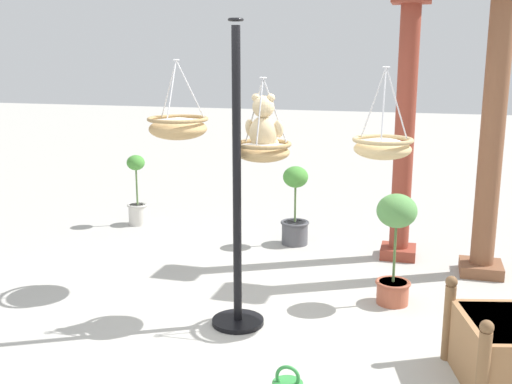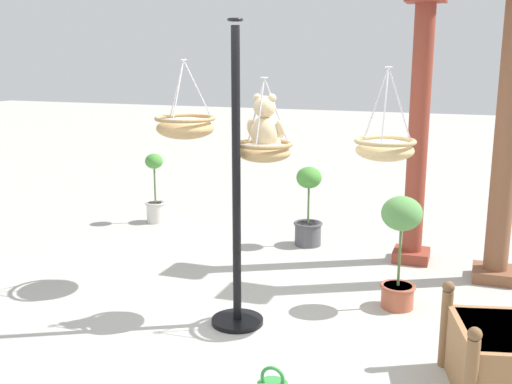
{
  "view_description": "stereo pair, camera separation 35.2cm",
  "coord_description": "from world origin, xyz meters",
  "px_view_note": "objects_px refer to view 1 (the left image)",
  "views": [
    {
      "loc": [
        1.32,
        -4.61,
        2.24
      ],
      "look_at": [
        0.01,
        0.1,
        1.13
      ],
      "focal_mm": 42.84,
      "sensor_mm": 36.0,
      "label": 1
    },
    {
      "loc": [
        1.65,
        -4.5,
        2.24
      ],
      "look_at": [
        0.01,
        0.1,
        1.13
      ],
      "focal_mm": 42.84,
      "sensor_mm": 36.0,
      "label": 2
    }
  ],
  "objects_px": {
    "hanging_basket_with_teddy": "(263,150)",
    "hanging_basket_right_low": "(383,147)",
    "greenhouse_pillar_right": "(492,140)",
    "potted_plant_bushy_green": "(137,195)",
    "teddy_bear": "(264,126)",
    "hanging_basket_left_high": "(178,127)",
    "display_pole_central": "(237,235)",
    "potted_plant_flowering_red": "(295,209)",
    "greenhouse_pillar_left": "(404,136)",
    "potted_plant_fern_front": "(395,240)"
  },
  "relations": [
    {
      "from": "hanging_basket_left_high",
      "to": "greenhouse_pillar_right",
      "type": "height_order",
      "value": "greenhouse_pillar_right"
    },
    {
      "from": "display_pole_central",
      "to": "hanging_basket_left_high",
      "type": "relative_size",
      "value": 3.39
    },
    {
      "from": "display_pole_central",
      "to": "potted_plant_flowering_red",
      "type": "distance_m",
      "value": 2.34
    },
    {
      "from": "teddy_bear",
      "to": "hanging_basket_right_low",
      "type": "distance_m",
      "value": 0.99
    },
    {
      "from": "teddy_bear",
      "to": "hanging_basket_left_high",
      "type": "height_order",
      "value": "hanging_basket_left_high"
    },
    {
      "from": "display_pole_central",
      "to": "hanging_basket_with_teddy",
      "type": "height_order",
      "value": "display_pole_central"
    },
    {
      "from": "hanging_basket_left_high",
      "to": "potted_plant_flowering_red",
      "type": "xyz_separation_m",
      "value": [
        0.8,
        1.61,
        -1.14
      ]
    },
    {
      "from": "teddy_bear",
      "to": "potted_plant_flowering_red",
      "type": "distance_m",
      "value": 2.39
    },
    {
      "from": "potted_plant_bushy_green",
      "to": "potted_plant_fern_front",
      "type": "bearing_deg",
      "value": -27.77
    },
    {
      "from": "hanging_basket_right_low",
      "to": "teddy_bear",
      "type": "bearing_deg",
      "value": -168.28
    },
    {
      "from": "potted_plant_bushy_green",
      "to": "hanging_basket_with_teddy",
      "type": "bearing_deg",
      "value": -45.02
    },
    {
      "from": "hanging_basket_with_teddy",
      "to": "teddy_bear",
      "type": "bearing_deg",
      "value": 90.0
    },
    {
      "from": "hanging_basket_with_teddy",
      "to": "hanging_basket_right_low",
      "type": "height_order",
      "value": "hanging_basket_right_low"
    },
    {
      "from": "greenhouse_pillar_left",
      "to": "potted_plant_fern_front",
      "type": "relative_size",
      "value": 2.76
    },
    {
      "from": "display_pole_central",
      "to": "greenhouse_pillar_left",
      "type": "distance_m",
      "value": 2.55
    },
    {
      "from": "hanging_basket_left_high",
      "to": "potted_plant_bushy_green",
      "type": "height_order",
      "value": "hanging_basket_left_high"
    },
    {
      "from": "potted_plant_bushy_green",
      "to": "potted_plant_flowering_red",
      "type": "bearing_deg",
      "value": -7.55
    },
    {
      "from": "hanging_basket_with_teddy",
      "to": "teddy_bear",
      "type": "height_order",
      "value": "hanging_basket_with_teddy"
    },
    {
      "from": "greenhouse_pillar_right",
      "to": "potted_plant_flowering_red",
      "type": "height_order",
      "value": "greenhouse_pillar_right"
    },
    {
      "from": "display_pole_central",
      "to": "hanging_basket_right_low",
      "type": "height_order",
      "value": "display_pole_central"
    },
    {
      "from": "display_pole_central",
      "to": "potted_plant_flowering_red",
      "type": "xyz_separation_m",
      "value": [
        0.0,
        2.32,
        -0.35
      ]
    },
    {
      "from": "greenhouse_pillar_left",
      "to": "hanging_basket_left_high",
      "type": "bearing_deg",
      "value": -144.52
    },
    {
      "from": "hanging_basket_left_high",
      "to": "greenhouse_pillar_left",
      "type": "height_order",
      "value": "greenhouse_pillar_left"
    },
    {
      "from": "teddy_bear",
      "to": "potted_plant_flowering_red",
      "type": "bearing_deg",
      "value": 94.16
    },
    {
      "from": "hanging_basket_left_high",
      "to": "greenhouse_pillar_left",
      "type": "relative_size",
      "value": 0.26
    },
    {
      "from": "greenhouse_pillar_left",
      "to": "potted_plant_bushy_green",
      "type": "relative_size",
      "value": 3.02
    },
    {
      "from": "hanging_basket_right_low",
      "to": "greenhouse_pillar_left",
      "type": "height_order",
      "value": "greenhouse_pillar_left"
    },
    {
      "from": "hanging_basket_right_low",
      "to": "greenhouse_pillar_left",
      "type": "xyz_separation_m",
      "value": [
        0.12,
        1.68,
        -0.12
      ]
    },
    {
      "from": "hanging_basket_right_low",
      "to": "greenhouse_pillar_left",
      "type": "bearing_deg",
      "value": 85.98
    },
    {
      "from": "hanging_basket_left_high",
      "to": "hanging_basket_right_low",
      "type": "relative_size",
      "value": 0.98
    },
    {
      "from": "potted_plant_fern_front",
      "to": "display_pole_central",
      "type": "bearing_deg",
      "value": -147.33
    },
    {
      "from": "display_pole_central",
      "to": "potted_plant_flowering_red",
      "type": "height_order",
      "value": "display_pole_central"
    },
    {
      "from": "hanging_basket_left_high",
      "to": "potted_plant_bushy_green",
      "type": "distance_m",
      "value": 2.64
    },
    {
      "from": "hanging_basket_left_high",
      "to": "greenhouse_pillar_right",
      "type": "bearing_deg",
      "value": 21.21
    },
    {
      "from": "hanging_basket_left_high",
      "to": "teddy_bear",
      "type": "bearing_deg",
      "value": -24.87
    },
    {
      "from": "greenhouse_pillar_left",
      "to": "potted_plant_bushy_green",
      "type": "distance_m",
      "value": 3.6
    },
    {
      "from": "hanging_basket_right_low",
      "to": "potted_plant_flowering_red",
      "type": "relative_size",
      "value": 0.79
    },
    {
      "from": "greenhouse_pillar_right",
      "to": "potted_plant_bushy_green",
      "type": "xyz_separation_m",
      "value": [
        -4.29,
        0.78,
        -1.0
      ]
    },
    {
      "from": "display_pole_central",
      "to": "hanging_basket_left_high",
      "type": "bearing_deg",
      "value": 138.24
    },
    {
      "from": "greenhouse_pillar_right",
      "to": "potted_plant_fern_front",
      "type": "distance_m",
      "value": 1.56
    },
    {
      "from": "greenhouse_pillar_left",
      "to": "potted_plant_fern_front",
      "type": "bearing_deg",
      "value": -89.51
    },
    {
      "from": "display_pole_central",
      "to": "hanging_basket_left_high",
      "type": "height_order",
      "value": "display_pole_central"
    },
    {
      "from": "hanging_basket_with_teddy",
      "to": "greenhouse_pillar_right",
      "type": "height_order",
      "value": "greenhouse_pillar_right"
    },
    {
      "from": "potted_plant_fern_front",
      "to": "greenhouse_pillar_right",
      "type": "bearing_deg",
      "value": 50.8
    },
    {
      "from": "display_pole_central",
      "to": "greenhouse_pillar_right",
      "type": "height_order",
      "value": "greenhouse_pillar_right"
    },
    {
      "from": "teddy_bear",
      "to": "greenhouse_pillar_left",
      "type": "height_order",
      "value": "greenhouse_pillar_left"
    },
    {
      "from": "greenhouse_pillar_left",
      "to": "teddy_bear",
      "type": "bearing_deg",
      "value": -119.79
    },
    {
      "from": "display_pole_central",
      "to": "hanging_basket_left_high",
      "type": "distance_m",
      "value": 1.33
    },
    {
      "from": "display_pole_central",
      "to": "hanging_basket_with_teddy",
      "type": "xyz_separation_m",
      "value": [
        0.15,
        0.25,
        0.67
      ]
    },
    {
      "from": "greenhouse_pillar_right",
      "to": "potted_plant_bushy_green",
      "type": "height_order",
      "value": "greenhouse_pillar_right"
    }
  ]
}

